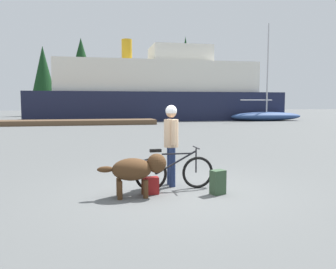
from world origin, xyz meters
The scene contains 13 objects.
ground_plane centered at (0.00, 0.00, 0.00)m, with size 160.00×160.00×0.00m, color #595B5B.
bicycle centered at (0.00, 0.16, 0.38)m, with size 1.71×0.44×0.90m.
person_cyclist centered at (0.01, 0.51, 1.09)m, with size 0.32×0.53×1.79m.
dog centered at (-0.83, -0.24, 0.55)m, with size 1.35×0.51×0.84m.
backpack centered at (0.78, -0.40, 0.24)m, with size 0.28×0.20×0.49m, color #334C33.
handbag_pannier centered at (-0.55, -0.11, 0.17)m, with size 0.32×0.18×0.35m, color maroon.
dock_pier centered at (-5.26, 22.96, 0.20)m, with size 17.41×2.79×0.40m, color brown.
ferry_boat centered at (5.08, 30.48, 2.98)m, with size 26.20×8.29×8.53m.
sailboat_moored centered at (15.45, 25.36, 0.51)m, with size 7.62×2.13×9.68m.
pine_tree_far_left centered at (-8.54, 43.95, 6.37)m, with size 2.97×2.97×9.66m.
pine_tree_center centered at (-3.42, 44.80, 7.14)m, with size 4.32×4.32×11.06m.
pine_tree_far_right centered at (12.66, 47.13, 7.39)m, with size 3.11×3.11×12.33m.
pine_tree_mid_back centered at (8.05, 50.54, 6.30)m, with size 4.33×4.33×9.46m.
Camera 1 is at (-1.62, -6.85, 1.84)m, focal length 36.83 mm.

